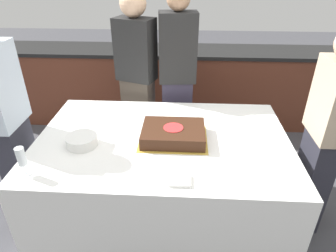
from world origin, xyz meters
TOP-DOWN VIEW (x-y plane):
  - ground_plane at (0.00, 0.00)m, footprint 14.00×14.00m
  - back_counter at (0.00, 1.67)m, footprint 4.40×0.58m
  - dining_table at (0.00, 0.00)m, footprint 1.80×1.19m
  - cake at (0.08, -0.01)m, footprint 0.48×0.38m
  - plate_stack at (-0.55, -0.12)m, footprint 0.21×0.21m
  - wine_glass at (-0.79, -0.45)m, footprint 0.06×0.06m
  - side_plate_near_cake at (0.13, 0.31)m, footprint 0.21×0.21m
  - utensil_pile at (0.14, -0.47)m, footprint 0.13×0.11m
  - person_cutting_cake at (0.08, 0.82)m, footprint 0.35×0.23m
  - person_seated_left at (-1.12, 0.00)m, footprint 0.20×0.35m
  - person_seated_right at (1.12, 0.00)m, footprint 0.20×0.35m
  - person_standing_back at (-0.30, 0.82)m, footprint 0.39×0.31m

SIDE VIEW (x-z plane):
  - ground_plane at x=0.00m, z-range 0.00..0.00m
  - dining_table at x=0.00m, z-range 0.00..0.74m
  - back_counter at x=0.00m, z-range 0.00..0.92m
  - side_plate_near_cake at x=0.13m, z-range 0.74..0.75m
  - utensil_pile at x=0.14m, z-range 0.74..0.76m
  - plate_stack at x=-0.55m, z-range 0.74..0.81m
  - cake at x=0.08m, z-range 0.74..0.83m
  - person_seated_right at x=1.12m, z-range 0.03..1.56m
  - person_seated_left at x=-1.12m, z-range 0.03..1.63m
  - wine_glass at x=-0.79m, z-range 0.77..0.96m
  - person_standing_back at x=-0.30m, z-range 0.05..1.70m
  - person_cutting_cake at x=0.08m, z-range 0.04..1.71m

